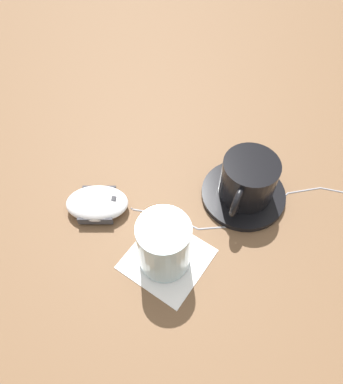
% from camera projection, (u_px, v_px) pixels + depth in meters
% --- Properties ---
extents(ground_plane, '(3.00, 3.00, 0.00)m').
position_uv_depth(ground_plane, '(179.00, 186.00, 0.65)').
color(ground_plane, brown).
extents(saucer, '(0.14, 0.14, 0.01)m').
position_uv_depth(saucer, '(243.00, 194.00, 0.63)').
color(saucer, black).
rests_on(saucer, ground).
extents(coffee_cup, '(0.12, 0.09, 0.07)m').
position_uv_depth(coffee_cup, '(248.00, 180.00, 0.60)').
color(coffee_cup, black).
rests_on(coffee_cup, saucer).
extents(computer_mouse, '(0.12, 0.12, 0.03)m').
position_uv_depth(computer_mouse, '(97.00, 203.00, 0.61)').
color(computer_mouse, silver).
rests_on(computer_mouse, ground).
extents(mouse_cable, '(0.28, 0.27, 0.00)m').
position_uv_depth(mouse_cable, '(247.00, 208.00, 0.62)').
color(mouse_cable, gray).
rests_on(mouse_cable, ground).
extents(napkin_under_glass, '(0.13, 0.13, 0.00)m').
position_uv_depth(napkin_under_glass, '(167.00, 259.00, 0.57)').
color(napkin_under_glass, white).
rests_on(napkin_under_glass, ground).
extents(drinking_glass, '(0.08, 0.08, 0.09)m').
position_uv_depth(drinking_glass, '(164.00, 245.00, 0.53)').
color(drinking_glass, silver).
rests_on(drinking_glass, napkin_under_glass).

